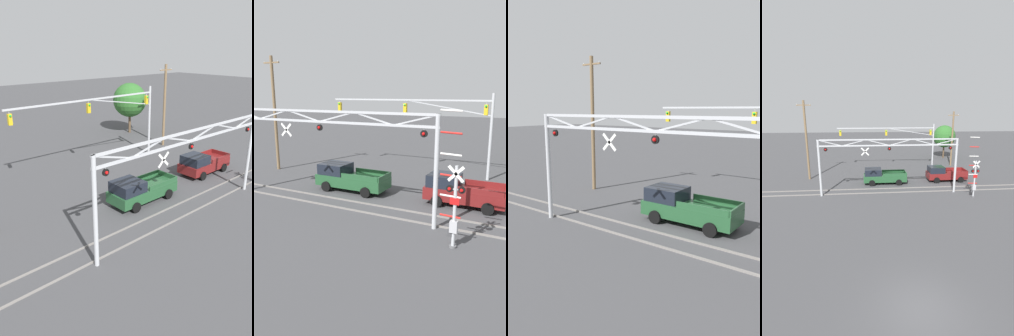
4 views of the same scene
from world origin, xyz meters
TOP-DOWN VIEW (x-y plane):
  - rail_track_near at (0.00, 15.65)m, footprint 80.00×0.08m
  - rail_track_far at (0.00, 17.08)m, footprint 80.00×0.08m
  - crossing_gantry at (-0.02, 15.37)m, footprint 15.08×0.28m
  - pickup_truck_lead at (-0.53, 19.32)m, footprint 5.39×2.34m
  - utility_pole_left at (-10.30, 22.08)m, footprint 1.80×0.28m

SIDE VIEW (x-z plane):
  - rail_track_near at x=0.00m, z-range 0.00..0.10m
  - rail_track_far at x=0.00m, z-range 0.00..0.10m
  - pickup_truck_lead at x=-0.53m, z-range -0.02..1.94m
  - crossing_gantry at x=-0.02m, z-range 1.29..7.43m
  - utility_pole_left at x=-10.30m, z-range 0.15..10.52m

